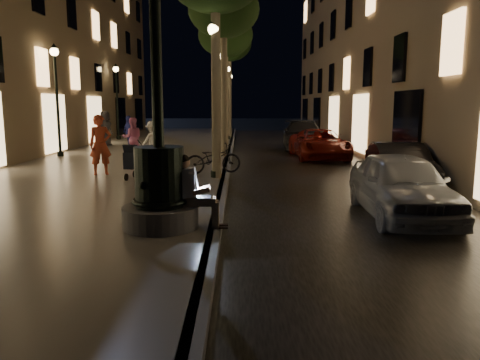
{
  "coord_description": "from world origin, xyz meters",
  "views": [
    {
      "loc": [
        0.46,
        -6.43,
        2.46
      ],
      "look_at": [
        0.47,
        3.0,
        0.92
      ],
      "focal_mm": 35.0,
      "sensor_mm": 36.0,
      "label": 1
    }
  ],
  "objects_px": {
    "stroller": "(136,160)",
    "pedestrian_red": "(100,145)",
    "fountain_lamppost": "(159,173)",
    "lamp_curb_d": "(230,94)",
    "tree_second": "(224,10)",
    "pedestrian_pink": "(133,138)",
    "lamp_curb_c": "(228,92)",
    "car_rear": "(303,135)",
    "seated_man_laptop": "(193,189)",
    "pedestrian_blue": "(129,132)",
    "car_second": "(400,166)",
    "pedestrian_white": "(153,141)",
    "bicycle": "(213,159)",
    "pedestrian_dark": "(105,128)",
    "car_third": "(319,144)",
    "car_front": "(401,185)",
    "lamp_left_c": "(117,92)",
    "tree_far": "(229,44)",
    "lamp_curb_b": "(223,87)",
    "lamp_left_b": "(56,86)",
    "lamp_curb_a": "(214,78)",
    "tree_third": "(225,36)",
    "car_fifth": "(301,129)"
  },
  "relations": [
    {
      "from": "stroller",
      "to": "car_third",
      "type": "relative_size",
      "value": 0.25
    },
    {
      "from": "pedestrian_pink",
      "to": "pedestrian_dark",
      "type": "xyz_separation_m",
      "value": [
        -2.85,
        6.0,
        0.09
      ]
    },
    {
      "from": "tree_third",
      "to": "car_fifth",
      "type": "height_order",
      "value": "tree_third"
    },
    {
      "from": "tree_second",
      "to": "pedestrian_pink",
      "type": "bearing_deg",
      "value": -171.85
    },
    {
      "from": "car_third",
      "to": "car_front",
      "type": "bearing_deg",
      "value": -92.52
    },
    {
      "from": "car_front",
      "to": "car_second",
      "type": "relative_size",
      "value": 1.04
    },
    {
      "from": "car_front",
      "to": "pedestrian_pink",
      "type": "bearing_deg",
      "value": 131.43
    },
    {
      "from": "car_rear",
      "to": "fountain_lamppost",
      "type": "bearing_deg",
      "value": -102.09
    },
    {
      "from": "seated_man_laptop",
      "to": "pedestrian_dark",
      "type": "relative_size",
      "value": 0.72
    },
    {
      "from": "fountain_lamppost",
      "to": "car_front",
      "type": "relative_size",
      "value": 1.25
    },
    {
      "from": "fountain_lamppost",
      "to": "stroller",
      "type": "xyz_separation_m",
      "value": [
        -1.66,
        5.58,
        -0.42
      ]
    },
    {
      "from": "seated_man_laptop",
      "to": "lamp_curb_c",
      "type": "relative_size",
      "value": 0.28
    },
    {
      "from": "lamp_curb_a",
      "to": "pedestrian_blue",
      "type": "height_order",
      "value": "lamp_curb_a"
    },
    {
      "from": "lamp_curb_b",
      "to": "pedestrian_white",
      "type": "bearing_deg",
      "value": -123.99
    },
    {
      "from": "tree_far",
      "to": "pedestrian_red",
      "type": "height_order",
      "value": "tree_far"
    },
    {
      "from": "lamp_left_c",
      "to": "pedestrian_blue",
      "type": "bearing_deg",
      "value": -71.27
    },
    {
      "from": "car_front",
      "to": "lamp_left_c",
      "type": "bearing_deg",
      "value": 121.2
    },
    {
      "from": "lamp_curb_b",
      "to": "pedestrian_pink",
      "type": "xyz_separation_m",
      "value": [
        -3.78,
        -2.56,
        -2.18
      ]
    },
    {
      "from": "fountain_lamppost",
      "to": "pedestrian_pink",
      "type": "bearing_deg",
      "value": 105.08
    },
    {
      "from": "lamp_left_b",
      "to": "pedestrian_white",
      "type": "xyz_separation_m",
      "value": [
        4.43,
        -1.95,
        -2.23
      ]
    },
    {
      "from": "pedestrian_blue",
      "to": "pedestrian_dark",
      "type": "height_order",
      "value": "pedestrian_dark"
    },
    {
      "from": "pedestrian_red",
      "to": "bicycle",
      "type": "bearing_deg",
      "value": -21.18
    },
    {
      "from": "car_third",
      "to": "lamp_left_c",
      "type": "bearing_deg",
      "value": 139.14
    },
    {
      "from": "lamp_curb_d",
      "to": "pedestrian_pink",
      "type": "xyz_separation_m",
      "value": [
        -3.78,
        -18.56,
        -2.18
      ]
    },
    {
      "from": "lamp_curb_d",
      "to": "pedestrian_blue",
      "type": "height_order",
      "value": "lamp_curb_d"
    },
    {
      "from": "lamp_left_b",
      "to": "stroller",
      "type": "xyz_separation_m",
      "value": [
        4.74,
        -6.42,
        -2.44
      ]
    },
    {
      "from": "stroller",
      "to": "pedestrian_red",
      "type": "relative_size",
      "value": 0.62
    },
    {
      "from": "stroller",
      "to": "car_second",
      "type": "distance_m",
      "value": 7.87
    },
    {
      "from": "car_rear",
      "to": "pedestrian_red",
      "type": "height_order",
      "value": "pedestrian_red"
    },
    {
      "from": "fountain_lamppost",
      "to": "tree_third",
      "type": "bearing_deg",
      "value": 87.77
    },
    {
      "from": "tree_second",
      "to": "lamp_left_c",
      "type": "bearing_deg",
      "value": 125.75
    },
    {
      "from": "seated_man_laptop",
      "to": "pedestrian_blue",
      "type": "relative_size",
      "value": 0.81
    },
    {
      "from": "car_rear",
      "to": "pedestrian_dark",
      "type": "xyz_separation_m",
      "value": [
        -10.93,
        -0.22,
        0.38
      ]
    },
    {
      "from": "lamp_left_b",
      "to": "stroller",
      "type": "height_order",
      "value": "lamp_left_b"
    },
    {
      "from": "seated_man_laptop",
      "to": "pedestrian_white",
      "type": "bearing_deg",
      "value": 104.4
    },
    {
      "from": "car_rear",
      "to": "pedestrian_pink",
      "type": "relative_size",
      "value": 3.09
    },
    {
      "from": "lamp_left_c",
      "to": "car_rear",
      "type": "distance_m",
      "value": 12.45
    },
    {
      "from": "lamp_curb_c",
      "to": "car_rear",
      "type": "relative_size",
      "value": 0.91
    },
    {
      "from": "fountain_lamppost",
      "to": "lamp_curb_d",
      "type": "relative_size",
      "value": 1.08
    },
    {
      "from": "pedestrian_pink",
      "to": "lamp_curb_c",
      "type": "bearing_deg",
      "value": -124.11
    },
    {
      "from": "lamp_curb_c",
      "to": "car_third",
      "type": "bearing_deg",
      "value": -64.58
    },
    {
      "from": "car_second",
      "to": "car_rear",
      "type": "xyz_separation_m",
      "value": [
        -1.2,
        12.4,
        0.1
      ]
    },
    {
      "from": "pedestrian_white",
      "to": "pedestrian_dark",
      "type": "height_order",
      "value": "pedestrian_dark"
    },
    {
      "from": "lamp_left_b",
      "to": "car_third",
      "type": "xyz_separation_m",
      "value": [
        11.49,
        0.76,
        -2.57
      ]
    },
    {
      "from": "lamp_left_c",
      "to": "car_second",
      "type": "height_order",
      "value": "lamp_left_c"
    },
    {
      "from": "stroller",
      "to": "car_third",
      "type": "bearing_deg",
      "value": 55.65
    },
    {
      "from": "seated_man_laptop",
      "to": "tree_far",
      "type": "relative_size",
      "value": 0.18
    },
    {
      "from": "tree_third",
      "to": "lamp_curb_d",
      "type": "relative_size",
      "value": 1.5
    },
    {
      "from": "pedestrian_pink",
      "to": "pedestrian_white",
      "type": "bearing_deg",
      "value": 114.22
    },
    {
      "from": "car_third",
      "to": "pedestrian_blue",
      "type": "bearing_deg",
      "value": 161.96
    }
  ]
}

